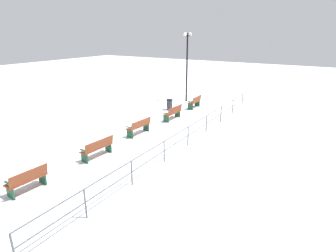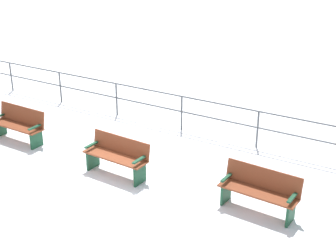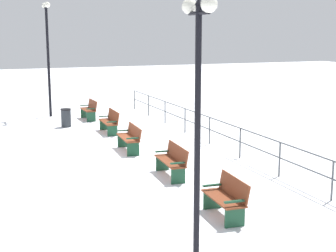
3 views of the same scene
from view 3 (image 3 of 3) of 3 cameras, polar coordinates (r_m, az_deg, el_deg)
ground_plane at (r=16.92m, az=-4.16°, el=-2.86°), size 80.00×80.00×0.00m
bench_nearest at (r=23.09m, az=-8.96°, el=1.89°), size 0.53×1.36×0.89m
bench_second at (r=19.95m, az=-6.63°, el=0.57°), size 0.53×1.57×0.89m
bench_third at (r=16.79m, az=-4.36°, el=-1.31°), size 0.58×1.58×0.87m
bench_fourth at (r=13.84m, az=0.51°, el=-3.91°), size 0.57×1.60×0.88m
bench_fifth at (r=10.97m, az=6.69°, el=-8.09°), size 0.63×1.39×0.88m
lamppost_near at (r=24.07m, az=-13.58°, el=9.32°), size 0.26×1.06×5.28m
lamppost_middle at (r=8.14m, az=3.45°, el=5.29°), size 0.26×0.99×4.51m
waterfront_railing at (r=17.84m, az=4.76°, el=0.06°), size 0.05×17.54×0.99m
trash_bin at (r=21.49m, az=-11.56°, el=0.94°), size 0.43×0.43×0.78m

